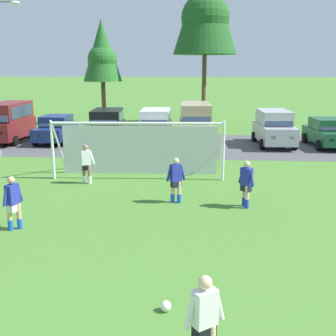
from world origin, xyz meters
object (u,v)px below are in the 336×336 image
at_px(soccer_goal, 139,147).
at_px(player_defender_far, 86,164).
at_px(player_winger_left, 204,323).
at_px(player_winger_right, 13,203).
at_px(parked_car_slot_left, 56,129).
at_px(player_striker_near, 246,184).
at_px(player_midfield_center, 176,180).
at_px(parked_car_slot_far_left, 8,121).
at_px(parked_car_slot_center_left, 107,126).
at_px(soccer_ball, 166,306).
at_px(parked_car_slot_right, 274,128).
at_px(parked_car_slot_center_right, 195,122).
at_px(parked_car_slot_far_right, 327,132).
at_px(parked_car_slot_center, 156,126).

xyz_separation_m(soccer_goal, player_defender_far, (-2.01, -1.56, -0.47)).
xyz_separation_m(soccer_goal, player_winger_left, (2.75, -12.34, -0.47)).
distance_m(soccer_goal, player_defender_far, 2.59).
bearing_deg(player_winger_right, parked_car_slot_left, 104.07).
relative_size(soccer_goal, player_striker_near, 4.57).
height_order(player_midfield_center, parked_car_slot_far_left, parked_car_slot_far_left).
xyz_separation_m(player_winger_left, parked_car_slot_center_left, (-5.86, 20.02, 0.29)).
height_order(player_winger_left, player_winger_right, same).
bearing_deg(soccer_ball, player_midfield_center, 91.46).
distance_m(player_midfield_center, player_defender_far, 4.48).
bearing_deg(player_winger_right, soccer_goal, 67.40).
distance_m(parked_car_slot_left, parked_car_slot_right, 13.80).
bearing_deg(parked_car_slot_center_right, parked_car_slot_left, -177.37).
distance_m(player_defender_far, player_winger_right, 5.27).
distance_m(soccer_ball, parked_car_slot_left, 20.60).
xyz_separation_m(player_winger_right, parked_car_slot_left, (-3.70, 14.75, 0.05)).
bearing_deg(player_midfield_center, soccer_ball, -88.54).
relative_size(player_midfield_center, parked_car_slot_center_right, 0.34).
xyz_separation_m(player_winger_right, parked_car_slot_center_right, (5.23, 15.16, 0.52)).
bearing_deg(parked_car_slot_right, player_striker_near, -103.91).
relative_size(soccer_goal, parked_car_slot_far_right, 1.74).
bearing_deg(soccer_goal, parked_car_slot_center_left, 112.06).
bearing_deg(parked_car_slot_center, parked_car_slot_center_right, 9.55).
distance_m(player_winger_right, parked_car_slot_center, 15.00).
height_order(soccer_ball, parked_car_slot_right, parked_car_slot_right).
xyz_separation_m(soccer_ball, parked_car_slot_far_left, (-11.70, 18.80, 1.23)).
height_order(soccer_goal, parked_car_slot_left, soccer_goal).
distance_m(parked_car_slot_center_left, parked_car_slot_center, 3.05).
distance_m(player_winger_right, parked_car_slot_center_right, 16.05).
distance_m(parked_car_slot_center, parked_car_slot_right, 7.36).
bearing_deg(player_striker_near, player_winger_left, -100.66).
bearing_deg(parked_car_slot_far_left, parked_car_slot_center_left, -3.18).
distance_m(player_midfield_center, parked_car_slot_far_right, 14.38).
bearing_deg(player_defender_far, soccer_goal, 37.92).
xyz_separation_m(soccer_ball, player_winger_right, (-4.84, 3.98, 0.71)).
distance_m(player_defender_far, player_winger_left, 11.78).
bearing_deg(parked_car_slot_left, soccer_goal, -50.79).
relative_size(parked_car_slot_center_left, parked_car_slot_center_right, 0.97).
bearing_deg(parked_car_slot_far_right, parked_car_slot_right, 175.44).
bearing_deg(soccer_ball, player_striker_near, 71.00).
height_order(soccer_ball, player_defender_far, player_defender_far).
distance_m(parked_car_slot_far_left, parked_car_slot_right, 16.96).
bearing_deg(soccer_goal, player_winger_right, -112.60).
distance_m(player_striker_near, player_midfield_center, 2.46).
height_order(soccer_goal, player_winger_right, soccer_goal).
distance_m(soccer_ball, parked_car_slot_right, 19.42).
xyz_separation_m(player_midfield_center, player_winger_right, (-4.66, -2.92, 0.00)).
bearing_deg(soccer_ball, player_winger_right, 140.54).
bearing_deg(parked_car_slot_left, player_midfield_center, -54.77).
bearing_deg(player_defender_far, player_striker_near, -22.64).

